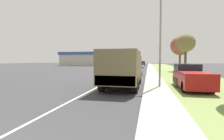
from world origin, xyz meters
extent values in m
plane|color=#38383A|center=(0.00, 40.00, 0.00)|extent=(180.00, 180.00, 0.00)
cube|color=silver|center=(0.00, 40.00, 0.00)|extent=(0.12, 120.00, 0.00)
cube|color=#ADAAA3|center=(4.50, 40.00, 0.06)|extent=(1.80, 120.00, 0.12)
cube|color=olive|center=(8.90, 40.00, 0.01)|extent=(7.00, 120.00, 0.02)
cube|color=#606647|center=(1.99, 13.92, 1.50)|extent=(2.53, 1.98, 1.89)
cube|color=brown|center=(1.99, 10.38, 1.66)|extent=(2.53, 5.10, 2.22)
cube|color=#606647|center=(1.99, 7.88, 0.90)|extent=(2.40, 0.10, 0.60)
cube|color=red|center=(1.04, 7.86, 1.10)|extent=(0.12, 0.06, 0.12)
cube|color=red|center=(2.93, 7.86, 1.10)|extent=(0.12, 0.06, 0.12)
cylinder|color=black|center=(0.87, 13.82, 0.52)|extent=(0.30, 1.05, 1.05)
cylinder|color=black|center=(3.10, 13.82, 0.52)|extent=(0.30, 1.05, 1.05)
cylinder|color=black|center=(0.87, 9.11, 0.52)|extent=(0.30, 1.05, 1.05)
cylinder|color=black|center=(3.10, 9.11, 0.52)|extent=(0.30, 1.05, 1.05)
cylinder|color=black|center=(0.87, 10.64, 0.52)|extent=(0.30, 1.05, 1.05)
cylinder|color=black|center=(3.10, 10.64, 0.52)|extent=(0.30, 1.05, 1.05)
cube|color=navy|center=(2.07, 22.43, 0.52)|extent=(1.89, 4.16, 0.69)
cube|color=black|center=(2.07, 22.51, 1.22)|extent=(1.66, 1.87, 0.71)
cylinder|color=black|center=(1.23, 23.76, 0.32)|extent=(0.20, 0.64, 0.64)
cylinder|color=black|center=(2.92, 23.76, 0.32)|extent=(0.20, 0.64, 0.64)
cylinder|color=black|center=(1.23, 21.10, 0.32)|extent=(0.20, 0.64, 0.64)
cylinder|color=black|center=(2.92, 21.10, 0.32)|extent=(0.20, 0.64, 0.64)
cube|color=navy|center=(-2.07, 37.28, 0.56)|extent=(1.86, 4.05, 0.77)
cube|color=black|center=(-2.07, 37.37, 1.33)|extent=(1.64, 1.82, 0.77)
cylinder|color=black|center=(-2.90, 38.58, 0.32)|extent=(0.20, 0.64, 0.64)
cylinder|color=black|center=(-1.23, 38.58, 0.32)|extent=(0.20, 0.64, 0.64)
cylinder|color=black|center=(-2.90, 35.99, 0.32)|extent=(0.20, 0.64, 0.64)
cylinder|color=black|center=(-1.23, 35.99, 0.32)|extent=(0.20, 0.64, 0.64)
cube|color=silver|center=(1.58, 46.44, 0.48)|extent=(1.87, 4.70, 0.61)
cube|color=black|center=(1.58, 46.53, 1.10)|extent=(1.64, 2.12, 0.64)
cylinder|color=black|center=(0.74, 47.94, 0.32)|extent=(0.20, 0.64, 0.64)
cylinder|color=black|center=(2.41, 47.94, 0.32)|extent=(0.20, 0.64, 0.64)
cylinder|color=black|center=(0.74, 44.93, 0.32)|extent=(0.20, 0.64, 0.64)
cylinder|color=black|center=(2.41, 44.93, 0.32)|extent=(0.20, 0.64, 0.64)
cube|color=#B7BABF|center=(-2.11, 57.86, 0.55)|extent=(1.80, 3.91, 0.74)
cube|color=black|center=(-2.11, 57.93, 1.29)|extent=(1.58, 1.76, 0.75)
cylinder|color=black|center=(-2.91, 59.11, 0.32)|extent=(0.20, 0.64, 0.64)
cylinder|color=black|center=(-1.31, 59.11, 0.32)|extent=(0.20, 0.64, 0.64)
cylinder|color=black|center=(-2.91, 56.61, 0.32)|extent=(0.20, 0.64, 0.64)
cylinder|color=black|center=(-1.31, 56.61, 0.32)|extent=(0.20, 0.64, 0.64)
cube|color=navy|center=(1.64, 71.79, 0.56)|extent=(1.71, 4.72, 0.77)
cube|color=black|center=(1.64, 71.89, 1.33)|extent=(1.51, 2.12, 0.77)
cylinder|color=black|center=(0.88, 73.30, 0.32)|extent=(0.20, 0.64, 0.64)
cylinder|color=black|center=(2.39, 73.30, 0.32)|extent=(0.20, 0.64, 0.64)
cylinder|color=black|center=(0.88, 70.28, 0.32)|extent=(0.20, 0.64, 0.64)
cylinder|color=black|center=(2.39, 70.28, 0.32)|extent=(0.20, 0.64, 0.64)
cube|color=maroon|center=(6.99, 11.63, 0.71)|extent=(1.90, 5.41, 0.93)
cube|color=black|center=(6.99, 13.19, 1.49)|extent=(1.75, 2.27, 0.62)
cube|color=maroon|center=(6.99, 10.49, 1.24)|extent=(1.90, 3.14, 0.12)
cylinder|color=black|center=(6.16, 13.41, 0.40)|extent=(0.24, 0.76, 0.76)
cylinder|color=black|center=(7.82, 13.41, 0.40)|extent=(0.24, 0.76, 0.76)
cylinder|color=black|center=(6.16, 9.84, 0.40)|extent=(0.24, 0.76, 0.76)
cylinder|color=black|center=(7.82, 9.84, 0.40)|extent=(0.24, 0.76, 0.76)
cylinder|color=gray|center=(4.75, 11.64, 3.78)|extent=(0.14, 0.14, 7.32)
cylinder|color=#4C3D2D|center=(8.69, 22.74, 1.87)|extent=(0.32, 0.32, 3.71)
sphere|color=olive|center=(8.69, 22.74, 4.40)|extent=(2.43, 2.43, 2.43)
cylinder|color=brown|center=(9.63, 32.64, 1.93)|extent=(0.38, 0.38, 3.83)
sphere|color=brown|center=(9.63, 32.64, 4.82)|extent=(3.54, 3.54, 3.54)
cube|color=#3D7042|center=(6.20, 12.16, 0.37)|extent=(0.55, 0.45, 0.70)
cube|color=beige|center=(-20.40, 65.18, 2.11)|extent=(18.46, 12.48, 4.21)
cube|color=#385693|center=(-20.40, 65.18, 4.74)|extent=(19.20, 12.98, 1.05)
camera|label=1|loc=(3.92, -2.05, 2.10)|focal=28.00mm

